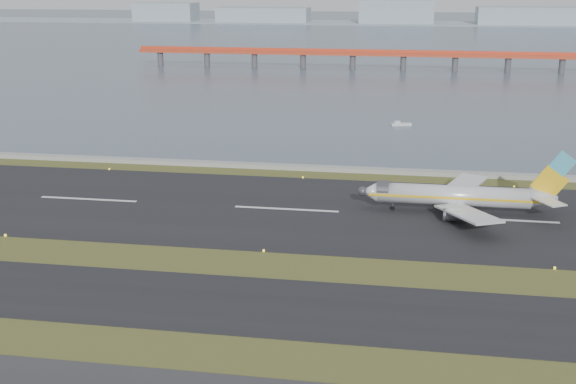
# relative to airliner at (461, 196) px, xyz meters

# --- Properties ---
(ground) EXTENTS (1000.00, 1000.00, 0.00)m
(ground) POSITION_rel_airliner_xyz_m (-32.54, -32.83, -3.46)
(ground) COLOR #3A4C1B
(ground) RESTS_ON ground
(taxiway_strip) EXTENTS (1000.00, 18.00, 0.10)m
(taxiway_strip) POSITION_rel_airliner_xyz_m (-32.54, -44.83, -3.41)
(taxiway_strip) COLOR black
(taxiway_strip) RESTS_ON ground
(runway_strip) EXTENTS (1000.00, 45.00, 0.10)m
(runway_strip) POSITION_rel_airliner_xyz_m (-32.54, -2.83, -3.41)
(runway_strip) COLOR black
(runway_strip) RESTS_ON ground
(seawall) EXTENTS (1000.00, 2.50, 1.00)m
(seawall) POSITION_rel_airliner_xyz_m (-32.54, 27.17, -2.96)
(seawall) COLOR #999994
(seawall) RESTS_ON ground
(bay_water) EXTENTS (1400.00, 800.00, 1.30)m
(bay_water) POSITION_rel_airliner_xyz_m (-32.54, 427.17, -3.46)
(bay_water) COLOR #495B68
(bay_water) RESTS_ON ground
(red_pier) EXTENTS (260.00, 5.00, 10.20)m
(red_pier) POSITION_rel_airliner_xyz_m (-12.54, 217.17, 3.82)
(red_pier) COLOR #C43F21
(red_pier) RESTS_ON ground
(far_shoreline) EXTENTS (1400.00, 80.00, 60.50)m
(far_shoreline) POSITION_rel_airliner_xyz_m (-18.92, 587.17, 2.61)
(far_shoreline) COLOR #93A4AE
(far_shoreline) RESTS_ON ground
(airliner) EXTENTS (38.52, 32.89, 12.80)m
(airliner) POSITION_rel_airliner_xyz_m (0.00, 0.00, 0.00)
(airliner) COLOR silver
(airliner) RESTS_ON ground
(workboat_near) EXTENTS (6.34, 3.69, 1.47)m
(workboat_near) POSITION_rel_airliner_xyz_m (-12.08, 82.78, -2.99)
(workboat_near) COLOR silver
(workboat_near) RESTS_ON ground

